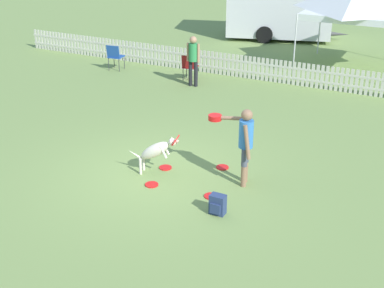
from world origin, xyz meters
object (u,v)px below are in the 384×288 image
at_px(leaping_dog, 156,150).
at_px(frisbee_near_dog, 222,167).
at_px(folding_chair_center, 115,55).
at_px(frisbee_far_scatter, 211,196).
at_px(handler_person, 243,137).
at_px(frisbee_midfield, 165,168).
at_px(equipment_trailer, 280,4).
at_px(backpack_on_grass, 218,205).
at_px(frisbee_near_handler, 152,185).
at_px(folding_chair_blue_left, 190,65).
at_px(spectator_standing, 193,57).

height_order(leaping_dog, frisbee_near_dog, leaping_dog).
bearing_deg(folding_chair_center, frisbee_far_scatter, 128.86).
distance_m(handler_person, leaping_dog, 1.82).
bearing_deg(frisbee_far_scatter, leaping_dog, 165.69).
distance_m(frisbee_midfield, equipment_trailer, 13.20).
bearing_deg(backpack_on_grass, frisbee_near_handler, 166.61).
relative_size(frisbee_near_handler, folding_chair_center, 0.31).
height_order(frisbee_near_handler, equipment_trailer, equipment_trailer).
bearing_deg(frisbee_near_handler, folding_chair_center, 129.51).
distance_m(frisbee_near_dog, folding_chair_blue_left, 6.33).
relative_size(folding_chair_center, equipment_trailer, 0.17).
bearing_deg(equipment_trailer, handler_person, -90.90).
distance_m(frisbee_near_dog, spectator_standing, 5.80).
height_order(frisbee_far_scatter, equipment_trailer, equipment_trailer).
xyz_separation_m(backpack_on_grass, folding_chair_center, (-6.98, 6.89, 0.34)).
bearing_deg(frisbee_near_handler, frisbee_far_scatter, 5.52).
height_order(frisbee_midfield, equipment_trailer, equipment_trailer).
xyz_separation_m(frisbee_near_handler, frisbee_midfield, (-0.13, 0.78, 0.00)).
bearing_deg(equipment_trailer, frisbee_far_scatter, -92.92).
xyz_separation_m(leaping_dog, folding_chair_blue_left, (-2.41, 6.12, -0.03)).
relative_size(frisbee_midfield, folding_chair_center, 0.31).
xyz_separation_m(leaping_dog, frisbee_near_dog, (1.10, 0.87, -0.52)).
relative_size(handler_person, frisbee_near_handler, 5.90).
distance_m(frisbee_near_handler, folding_chair_blue_left, 7.10).
relative_size(frisbee_midfield, backpack_on_grass, 0.71).
xyz_separation_m(frisbee_far_scatter, equipment_trailer, (-3.32, 13.65, 1.38)).
bearing_deg(handler_person, frisbee_far_scatter, 146.07).
distance_m(backpack_on_grass, spectator_standing, 7.60).
relative_size(handler_person, equipment_trailer, 0.31).
bearing_deg(frisbee_near_handler, spectator_standing, 109.85).
xyz_separation_m(leaping_dog, spectator_standing, (-2.05, 5.66, 0.40)).
bearing_deg(leaping_dog, frisbee_near_handler, 5.53).
relative_size(frisbee_far_scatter, spectator_standing, 0.17).
bearing_deg(frisbee_midfield, folding_chair_center, 132.44).
xyz_separation_m(leaping_dog, frisbee_midfield, (0.03, 0.30, -0.52)).
bearing_deg(backpack_on_grass, frisbee_near_dog, 111.47).
bearing_deg(leaping_dog, frisbee_far_scatter, 62.58).
bearing_deg(frisbee_near_dog, frisbee_far_scatter, -75.54).
bearing_deg(frisbee_midfield, leaping_dog, -95.47).
relative_size(frisbee_near_handler, equipment_trailer, 0.05).
distance_m(backpack_on_grass, equipment_trailer, 14.68).
bearing_deg(equipment_trailer, frisbee_midfield, -98.11).
xyz_separation_m(folding_chair_blue_left, folding_chair_center, (-2.79, -0.09, 0.02)).
height_order(spectator_standing, equipment_trailer, equipment_trailer).
distance_m(folding_chair_center, spectator_standing, 3.20).
height_order(frisbee_midfield, frisbee_far_scatter, same).
bearing_deg(frisbee_midfield, handler_person, 3.88).
bearing_deg(folding_chair_blue_left, frisbee_midfield, 102.28).
xyz_separation_m(frisbee_near_handler, folding_chair_blue_left, (-2.58, 6.60, 0.49)).
bearing_deg(handler_person, folding_chair_blue_left, 22.77).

